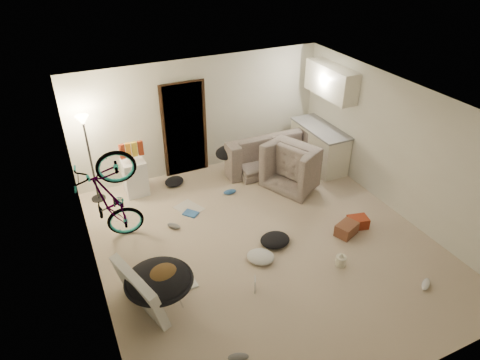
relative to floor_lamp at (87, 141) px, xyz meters
name	(u,v)px	position (x,y,z in m)	size (l,w,h in m)	color
floor	(265,244)	(2.40, -2.65, -1.32)	(5.50, 6.00, 0.02)	beige
ceiling	(270,108)	(2.40, -2.65, 1.20)	(5.50, 6.00, 0.02)	white
wall_back	(201,116)	(2.40, 0.36, -0.06)	(5.50, 0.02, 2.50)	silver
wall_front	(402,319)	(2.40, -5.66, -0.06)	(5.50, 0.02, 2.50)	silver
wall_left	(89,228)	(-0.36, -2.65, -0.06)	(0.02, 6.00, 2.50)	silver
wall_right	(400,149)	(5.16, -2.65, -0.06)	(0.02, 6.00, 2.50)	silver
doorway	(184,129)	(2.00, 0.32, -0.29)	(0.85, 0.10, 2.04)	black
door_trim	(185,130)	(2.00, 0.29, -0.29)	(0.97, 0.04, 2.10)	#342012
floor_lamp	(87,141)	(0.00, 0.00, 0.00)	(0.28, 0.28, 1.81)	black
kitchen_counter	(319,147)	(4.83, -0.65, -0.87)	(0.60, 1.50, 0.88)	white
counter_top	(321,128)	(4.83, -0.65, -0.41)	(0.64, 1.54, 0.04)	gray
kitchen_uppers	(331,81)	(4.96, -0.65, 0.64)	(0.38, 1.40, 0.65)	white
sofa	(266,153)	(3.72, -0.20, -1.00)	(2.08, 0.81, 0.61)	#333A33
armchair	(300,167)	(4.04, -1.13, -0.95)	(1.11, 0.97, 0.72)	#333A33
bicycle	(114,218)	(0.10, -1.48, -0.82)	(0.65, 1.86, 0.98)	black
book_asset	(255,293)	(1.71, -3.63, -1.30)	(0.17, 0.23, 0.02)	maroon
mini_fridge	(135,177)	(0.76, -0.10, -0.93)	(0.44, 0.44, 0.75)	white
snack_box_0	(122,152)	(0.59, -0.10, -0.31)	(0.10, 0.07, 0.30)	maroon
snack_box_1	(128,150)	(0.71, -0.10, -0.31)	(0.10, 0.07, 0.30)	orange
snack_box_2	(134,149)	(0.83, -0.10, -0.31)	(0.10, 0.07, 0.30)	gold
snack_box_3	(141,148)	(0.95, -0.10, -0.31)	(0.10, 0.07, 0.30)	maroon
saucer_chair	(160,285)	(0.38, -3.27, -0.89)	(0.98, 0.98, 0.70)	silver
hoodie	(162,275)	(0.43, -3.30, -0.69)	(0.48, 0.40, 0.22)	brown
sofa_drape	(228,153)	(2.77, -0.20, -0.77)	(0.56, 0.46, 0.28)	black
tv_box	(140,291)	(0.10, -3.21, -0.94)	(0.13, 1.10, 0.72)	silver
drink_case_a	(347,229)	(3.84, -3.05, -1.20)	(0.39, 0.28, 0.22)	brown
drink_case_b	(358,222)	(4.17, -2.95, -1.20)	(0.35, 0.26, 0.20)	maroon
juicer	(341,260)	(3.27, -3.66, -1.21)	(0.17, 0.17, 0.25)	beige
newspaper	(189,208)	(1.55, -1.09, -1.30)	(0.40, 0.52, 0.01)	beige
book_blue	(191,214)	(1.52, -1.28, -1.29)	(0.20, 0.27, 0.03)	#2E5FA7
book_white	(190,283)	(0.89, -3.01, -1.29)	(0.20, 0.26, 0.02)	silver
shoe_0	(230,192)	(2.48, -0.95, -1.26)	(0.28, 0.11, 0.10)	#2E5FA7
shoe_1	(174,226)	(1.09, -1.56, -1.26)	(0.26, 0.11, 0.10)	slate
shoe_3	(238,357)	(1.01, -4.56, -1.26)	(0.27, 0.11, 0.10)	slate
shoe_4	(426,284)	(4.16, -4.61, -1.26)	(0.28, 0.11, 0.10)	white
clothes_lump_a	(275,240)	(2.55, -2.74, -1.22)	(0.53, 0.45, 0.17)	black
clothes_lump_b	(174,181)	(1.56, -0.10, -1.24)	(0.43, 0.38, 0.13)	black
clothes_lump_c	(261,257)	(2.13, -3.00, -1.24)	(0.46, 0.40, 0.14)	silver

